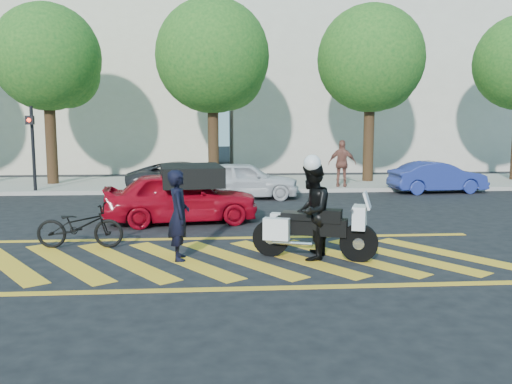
{
  "coord_description": "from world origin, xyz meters",
  "views": [
    {
      "loc": [
        0.08,
        -10.37,
        2.72
      ],
      "look_at": [
        1.01,
        2.06,
        1.05
      ],
      "focal_mm": 38.0,
      "sensor_mm": 36.0,
      "label": 1
    }
  ],
  "objects": [
    {
      "name": "pedestrian_right",
      "position": [
        4.92,
        10.0,
        1.05
      ],
      "size": [
        1.13,
        0.7,
        1.8
      ],
      "primitive_type": "imported",
      "rotation": [
        0.0,
        0.0,
        2.87
      ],
      "color": "brown",
      "rests_on": "sidewalk"
    },
    {
      "name": "parked_mid_right",
      "position": [
        1.06,
        8.26,
        0.64
      ],
      "size": [
        3.85,
        1.69,
        1.29
      ],
      "primitive_type": "imported",
      "rotation": [
        0.0,
        0.0,
        1.52
      ],
      "color": "silver",
      "rests_on": "ground"
    },
    {
      "name": "red_convertible",
      "position": [
        -0.84,
        3.91,
        0.69
      ],
      "size": [
        4.22,
        2.13,
        1.38
      ],
      "primitive_type": "imported",
      "rotation": [
        0.0,
        0.0,
        1.7
      ],
      "color": "#A50718",
      "rests_on": "ground"
    },
    {
      "name": "police_motorcycle",
      "position": [
        1.96,
        -0.06,
        0.59
      ],
      "size": [
        2.38,
        1.24,
        1.09
      ],
      "rotation": [
        0.0,
        0.0,
        -0.34
      ],
      "color": "black",
      "rests_on": "ground"
    },
    {
      "name": "parked_mid_left",
      "position": [
        -0.9,
        9.07,
        0.61
      ],
      "size": [
        4.47,
        2.22,
        1.22
      ],
      "primitive_type": "imported",
      "rotation": [
        0.0,
        0.0,
        1.62
      ],
      "color": "black",
      "rests_on": "ground"
    },
    {
      "name": "signal_pole",
      "position": [
        -6.5,
        9.74,
        1.92
      ],
      "size": [
        0.28,
        0.43,
        3.2
      ],
      "color": "black",
      "rests_on": "ground"
    },
    {
      "name": "building_left",
      "position": [
        -8.0,
        21.0,
        5.0
      ],
      "size": [
        16.0,
        8.0,
        10.0
      ],
      "primitive_type": "cube",
      "color": "beige",
      "rests_on": "ground"
    },
    {
      "name": "tree_left",
      "position": [
        -6.37,
        12.06,
        4.99
      ],
      "size": [
        4.2,
        4.2,
        7.26
      ],
      "color": "black",
      "rests_on": "ground"
    },
    {
      "name": "ground",
      "position": [
        0.0,
        0.0,
        0.0
      ],
      "size": [
        90.0,
        90.0,
        0.0
      ],
      "primitive_type": "plane",
      "color": "black",
      "rests_on": "ground"
    },
    {
      "name": "crosswalk",
      "position": [
        -0.04,
        0.0,
        0.0
      ],
      "size": [
        12.33,
        4.0,
        0.01
      ],
      "color": "gold",
      "rests_on": "ground"
    },
    {
      "name": "officer_bike",
      "position": [
        -0.64,
        0.04,
        0.88
      ],
      "size": [
        0.49,
        0.69,
        1.77
      ],
      "primitive_type": "imported",
      "rotation": [
        0.0,
        0.0,
        1.68
      ],
      "color": "black",
      "rests_on": "ground"
    },
    {
      "name": "sidewalk",
      "position": [
        0.0,
        12.0,
        0.07
      ],
      "size": [
        60.0,
        5.0,
        0.15
      ],
      "primitive_type": "cube",
      "color": "#9E998E",
      "rests_on": "ground"
    },
    {
      "name": "building_right",
      "position": [
        9.0,
        21.0,
        5.5
      ],
      "size": [
        16.0,
        8.0,
        11.0
      ],
      "primitive_type": "cube",
      "color": "beige",
      "rests_on": "ground"
    },
    {
      "name": "tree_right",
      "position": [
        6.63,
        12.06,
        5.05
      ],
      "size": [
        4.4,
        4.4,
        7.41
      ],
      "color": "black",
      "rests_on": "ground"
    },
    {
      "name": "parked_right",
      "position": [
        8.36,
        9.2,
        0.58
      ],
      "size": [
        3.62,
        1.53,
        1.16
      ],
      "primitive_type": "imported",
      "rotation": [
        0.0,
        0.0,
        1.66
      ],
      "color": "navy",
      "rests_on": "ground"
    },
    {
      "name": "bicycle",
      "position": [
        -2.81,
        1.2,
        0.48
      ],
      "size": [
        1.85,
        0.71,
        0.96
      ],
      "primitive_type": "imported",
      "rotation": [
        0.0,
        0.0,
        1.53
      ],
      "color": "black",
      "rests_on": "ground"
    },
    {
      "name": "officer_moto",
      "position": [
        1.94,
        -0.08,
        0.95
      ],
      "size": [
        0.99,
        1.11,
        1.89
      ],
      "primitive_type": "imported",
      "rotation": [
        0.0,
        0.0,
        -1.92
      ],
      "color": "black",
      "rests_on": "ground"
    },
    {
      "name": "tree_center",
      "position": [
        0.13,
        12.06,
        5.1
      ],
      "size": [
        4.6,
        4.6,
        7.56
      ],
      "color": "black",
      "rests_on": "ground"
    }
  ]
}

